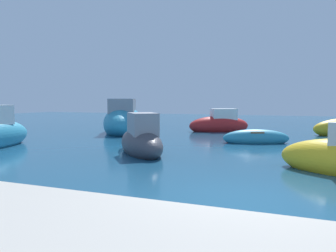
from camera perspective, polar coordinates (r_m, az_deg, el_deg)
The scene contains 5 objects.
ground at distance 7.06m, azimuth 13.03°, elevation -12.58°, with size 80.00×80.00×0.00m, color navy.
moored_boat_1 at distance 16.54m, azimuth 14.73°, elevation -2.00°, with size 3.28×1.90×0.86m.
moored_boat_2 at distance 13.07m, azimuth -4.59°, elevation -2.60°, with size 3.58×3.95×1.85m.
moored_boat_3 at distance 21.49m, azimuth -7.60°, elevation 0.77°, with size 4.49×6.35×2.62m.
moored_boat_7 at distance 22.26m, azimuth 8.76°, elevation 0.26°, with size 4.18×3.30×1.78m.
Camera 1 is at (0.98, -6.68, 2.05)m, focal length 35.80 mm.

